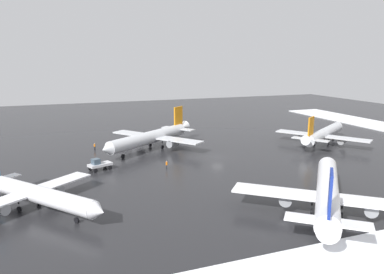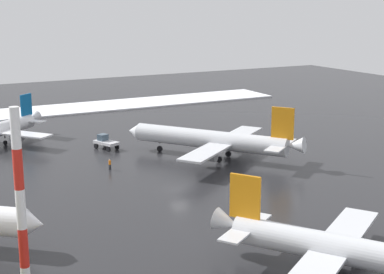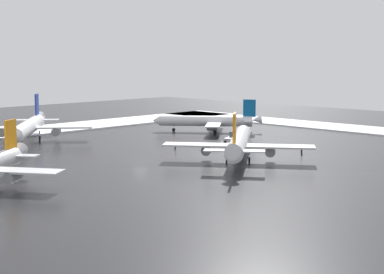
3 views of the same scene
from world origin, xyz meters
name	(u,v)px [view 3 (image 3 of 3)]	position (x,y,z in m)	size (l,w,h in m)	color
ground_plane	(140,160)	(0.00, 0.00, 0.00)	(240.00, 240.00, 0.00)	#232326
snow_bank_far	(0,134)	(0.00, -50.00, 0.16)	(152.00, 16.00, 0.32)	white
snow_bank_left	(338,127)	(-67.00, 0.00, 0.16)	(14.00, 116.00, 0.32)	white
airplane_foreground_jet	(239,143)	(-12.23, 12.31, 3.10)	(27.02, 23.44, 9.38)	silver
airplane_far_rear	(28,127)	(1.76, -34.14, 3.16)	(24.42, 26.47, 9.57)	white
airplane_parked_starboard	(208,121)	(-37.83, -18.45, 2.62)	(20.08, 22.36, 7.94)	white
pushback_tug	(233,138)	(-26.54, -1.19, 1.28)	(5.08, 3.72, 2.50)	silver
ground_crew_near_tug	(175,144)	(-13.63, -5.09, 0.97)	(0.36, 0.36, 1.71)	black
ground_crew_mid_apron	(302,149)	(-25.38, 16.60, 0.97)	(0.36, 0.36, 1.71)	black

